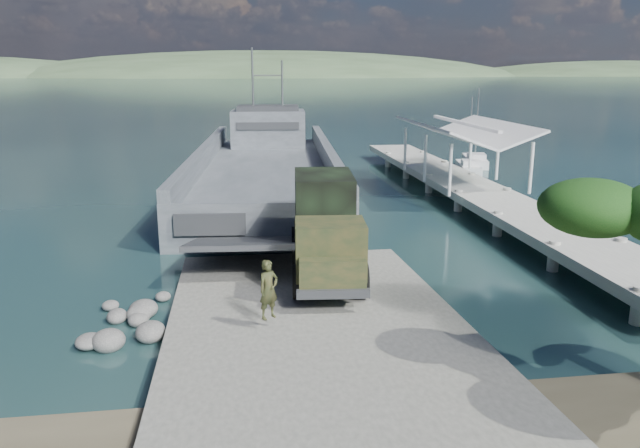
# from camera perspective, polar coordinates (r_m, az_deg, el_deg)

# --- Properties ---
(ground) EXTENTS (1400.00, 1400.00, 0.00)m
(ground) POSITION_cam_1_polar(r_m,az_deg,el_deg) (22.80, -0.78, -8.75)
(ground) COLOR #163134
(ground) RESTS_ON ground
(boat_ramp) EXTENTS (10.00, 18.00, 0.50)m
(boat_ramp) POSITION_cam_1_polar(r_m,az_deg,el_deg) (21.79, -0.44, -9.16)
(boat_ramp) COLOR #64655C
(boat_ramp) RESTS_ON ground
(shoreline_rocks) EXTENTS (3.20, 5.60, 0.90)m
(shoreline_rocks) POSITION_cam_1_polar(r_m,az_deg,el_deg) (23.38, -16.38, -8.76)
(shoreline_rocks) COLOR #4E4E4C
(shoreline_rocks) RESTS_ON ground
(distant_headlands) EXTENTS (1000.00, 240.00, 48.00)m
(distant_headlands) POSITION_cam_1_polar(r_m,az_deg,el_deg) (583.27, -2.99, 13.34)
(distant_headlands) COLOR #3A5233
(distant_headlands) RESTS_ON ground
(pier) EXTENTS (6.40, 44.00, 6.10)m
(pier) POSITION_cam_1_polar(r_m,az_deg,el_deg) (43.19, 13.31, 4.12)
(pier) COLOR #9F9E95
(pier) RESTS_ON ground
(landing_craft) EXTENTS (12.23, 38.74, 11.34)m
(landing_craft) POSITION_cam_1_polar(r_m,az_deg,el_deg) (46.21, -4.92, 4.25)
(landing_craft) COLOR #444B50
(landing_craft) RESTS_ON ground
(military_truck) EXTENTS (3.43, 8.67, 3.93)m
(military_truck) POSITION_cam_1_polar(r_m,az_deg,el_deg) (25.73, 0.52, -0.28)
(military_truck) COLOR black
(military_truck) RESTS_ON boat_ramp
(soldier) EXTENTS (0.86, 0.79, 1.98)m
(soldier) POSITION_cam_1_polar(r_m,az_deg,el_deg) (20.51, -4.71, -7.01)
(soldier) COLOR #1F2F1A
(soldier) RESTS_ON boat_ramp
(sailboat_near) EXTENTS (2.75, 5.63, 6.60)m
(sailboat_near) POSITION_cam_1_polar(r_m,az_deg,el_deg) (55.84, 13.42, 5.04)
(sailboat_near) COLOR white
(sailboat_near) RESTS_ON ground
(sailboat_far) EXTENTS (3.14, 6.14, 7.19)m
(sailboat_far) POSITION_cam_1_polar(r_m,az_deg,el_deg) (59.47, 13.98, 5.58)
(sailboat_far) COLOR white
(sailboat_far) RESTS_ON ground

